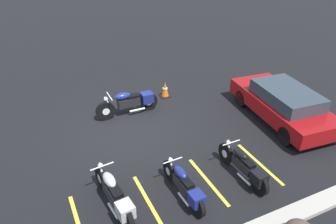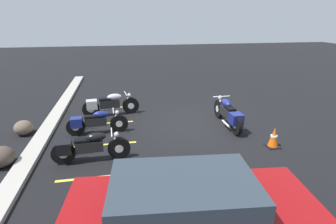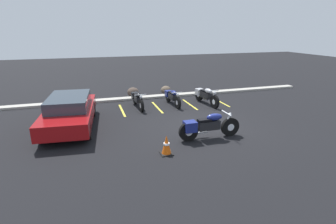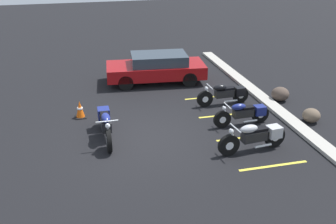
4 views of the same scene
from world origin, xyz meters
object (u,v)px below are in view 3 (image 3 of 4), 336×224
Objects in this scene: motorcycle_navy_featured at (207,126)px; parked_bike_0 at (137,99)px; parked_bike_2 at (205,95)px; traffic_cone at (166,145)px; parked_bike_1 at (172,97)px; landscape_rock_0 at (133,92)px; car_red at (70,111)px; landscape_rock_1 at (166,90)px.

motorcycle_navy_featured is 1.13× the size of parked_bike_0.
parked_bike_2 reaches higher than traffic_cone.
motorcycle_navy_featured reaches higher than parked_bike_1.
parked_bike_1 is 2.86m from landscape_rock_0.
landscape_rock_0 is (-3.44, 2.70, -0.20)m from parked_bike_2.
car_red is at bearing 150.62° from motorcycle_navy_featured.
parked_bike_0 is 1.86m from parked_bike_1.
motorcycle_navy_featured reaches higher than parked_bike_2.
parked_bike_2 is at bearing 80.88° from parked_bike_0.
parked_bike_0 reaches higher than landscape_rock_0.
parked_bike_0 is at bearing 109.26° from motorcycle_navy_featured.
landscape_rock_0 reaches higher than landscape_rock_1.
parked_bike_0 reaches higher than parked_bike_1.
motorcycle_navy_featured reaches higher than landscape_rock_0.
car_red is (-5.02, -1.99, 0.25)m from parked_bike_1.
parked_bike_0 is 1.03× the size of parked_bike_1.
parked_bike_2 is at bearing -38.17° from landscape_rock_0.
landscape_rock_1 is (2.22, 2.33, -0.19)m from parked_bike_0.
car_red is 4.64m from traffic_cone.
traffic_cone is at bearing -106.66° from landscape_rock_1.
parked_bike_1 is at bearing 70.12° from traffic_cone.
motorcycle_navy_featured is at bearing 65.78° from car_red.
motorcycle_navy_featured is at bearing 17.02° from parked_bike_0.
parked_bike_0 is 3.06× the size of landscape_rock_0.
car_red is 5.44m from landscape_rock_0.
landscape_rock_1 is (2.06, 0.08, -0.03)m from landscape_rock_0.
parked_bike_1 is 3.35× the size of landscape_rock_1.
parked_bike_1 is 0.91× the size of parked_bike_2.
parked_bike_2 is 3.11m from landscape_rock_1.
car_red reaches higher than parked_bike_0.
motorcycle_navy_featured is 5.53m from car_red.
motorcycle_navy_featured is at bearing -94.69° from landscape_rock_1.
parked_bike_1 is 2.98× the size of landscape_rock_0.
landscape_rock_0 is at bearing -134.28° from parked_bike_2.
motorcycle_navy_featured is 1.05× the size of parked_bike_2.
car_red reaches higher than traffic_cone.
motorcycle_navy_featured is 4.74m from parked_bike_2.
parked_bike_2 is 3.69× the size of landscape_rock_1.
parked_bike_0 is at bearing -94.05° from landscape_rock_0.
landscape_rock_0 is at bearing -146.01° from parked_bike_1.
parked_bike_0 is at bearing -133.65° from landscape_rock_1.
parked_bike_1 is 5.41m from car_red.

